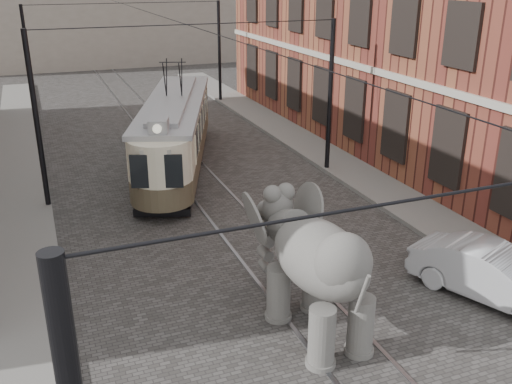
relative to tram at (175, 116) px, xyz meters
name	(u,v)px	position (x,y,z in m)	size (l,w,h in m)	color
ground	(264,256)	(0.35, -8.74, -2.17)	(120.00, 120.00, 0.00)	#484442
tram_rails	(264,256)	(0.35, -8.74, -2.16)	(1.54, 80.00, 0.02)	slate
sidewalk_right	(436,222)	(6.35, -8.74, -2.10)	(2.00, 60.00, 0.15)	slate
sidewalk_left	(23,298)	(-6.15, -8.74, -2.10)	(2.00, 60.00, 0.15)	slate
brick_building	(415,9)	(11.35, 0.26, 3.83)	(8.00, 26.00, 12.00)	maroon
catenary	(205,116)	(0.15, -3.74, 0.83)	(11.00, 30.20, 6.00)	black
tram	(175,116)	(0.00, 0.00, 0.00)	(2.26, 10.95, 4.35)	beige
elephant	(319,276)	(0.02, -12.67, -0.67)	(2.71, 4.91, 3.01)	#5D5A56
parked_car	(493,274)	(4.77, -12.87, -1.50)	(1.43, 4.08, 1.35)	silver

